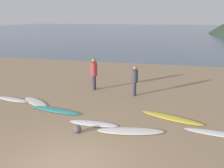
# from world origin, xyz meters

# --- Properties ---
(ground_plane) EXTENTS (120.00, 120.00, 0.20)m
(ground_plane) POSITION_xyz_m (0.00, 10.00, -0.10)
(ground_plane) COLOR #997C5B
(ground_plane) RESTS_ON ground
(ocean_water) EXTENTS (140.00, 100.00, 0.01)m
(ocean_water) POSITION_xyz_m (0.00, 65.84, 0.00)
(ocean_water) COLOR #475B6B
(ocean_water) RESTS_ON ground
(surfboard_1) EXTENTS (2.01, 0.79, 0.09)m
(surfboard_1) POSITION_xyz_m (-4.97, 4.71, 0.04)
(surfboard_1) COLOR silver
(surfboard_1) RESTS_ON ground
(surfboard_2) EXTENTS (1.95, 1.56, 0.07)m
(surfboard_2) POSITION_xyz_m (-3.67, 4.67, 0.03)
(surfboard_2) COLOR silver
(surfboard_2) RESTS_ON ground
(surfboard_3) EXTENTS (2.55, 0.83, 0.08)m
(surfboard_3) POSITION_xyz_m (-2.22, 3.93, 0.04)
(surfboard_3) COLOR teal
(surfboard_3) RESTS_ON ground
(surfboard_4) EXTENTS (1.98, 0.49, 0.06)m
(surfboard_4) POSITION_xyz_m (-0.15, 3.03, 0.03)
(surfboard_4) COLOR white
(surfboard_4) RESTS_ON ground
(surfboard_5) EXTENTS (2.52, 1.08, 0.08)m
(surfboard_5) POSITION_xyz_m (1.38, 2.74, 0.04)
(surfboard_5) COLOR silver
(surfboard_5) RESTS_ON ground
(surfboard_6) EXTENTS (2.67, 1.36, 0.08)m
(surfboard_6) POSITION_xyz_m (2.82, 4.32, 0.04)
(surfboard_6) COLOR yellow
(surfboard_6) RESTS_ON ground
(surfboard_7) EXTENTS (2.65, 0.74, 0.06)m
(surfboard_7) POSITION_xyz_m (4.59, 3.31, 0.03)
(surfboard_7) COLOR white
(surfboard_7) RESTS_ON ground
(person_0) EXTENTS (0.32, 0.32, 1.60)m
(person_0) POSITION_xyz_m (0.87, 6.92, 0.95)
(person_0) COLOR #2D2D38
(person_0) RESTS_ON ground
(person_1) EXTENTS (0.37, 0.37, 1.82)m
(person_1) POSITION_xyz_m (-1.53, 7.42, 1.07)
(person_1) COLOR #2D2D38
(person_1) RESTS_ON ground
(beach_rock_near) EXTENTS (0.28, 0.28, 0.28)m
(beach_rock_near) POSITION_xyz_m (-0.48, 2.23, 0.14)
(beach_rock_near) COLOR #524C51
(beach_rock_near) RESTS_ON ground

